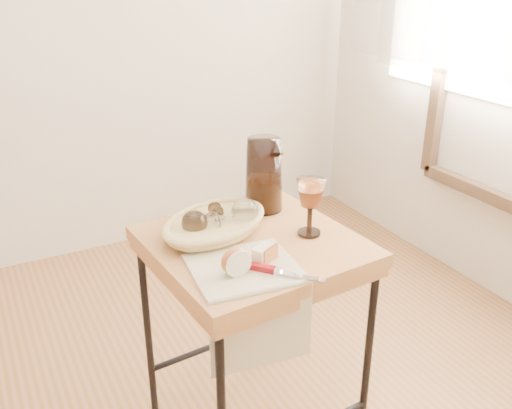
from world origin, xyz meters
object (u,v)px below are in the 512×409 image
goblet_lying_a (204,217)px  pitcher (264,174)px  wine_goblet (310,207)px  table_knife (281,271)px  bread_basket (215,225)px  apple_half (235,261)px  goblet_lying_b (232,216)px  side_table (253,341)px  tea_towel (244,268)px

goblet_lying_a → pitcher: pitcher is taller
wine_goblet → table_knife: wine_goblet is taller
bread_basket → apple_half: size_ratio=4.11×
goblet_lying_a → goblet_lying_b: 0.08m
apple_half → pitcher: bearing=49.0°
wine_goblet → goblet_lying_b: bearing=148.5°
goblet_lying_a → pitcher: size_ratio=0.45×
goblet_lying_a → goblet_lying_b: bearing=126.4°
side_table → apple_half: (-0.13, -0.16, 0.41)m
pitcher → table_knife: (-0.17, -0.40, -0.11)m
wine_goblet → apple_half: wine_goblet is taller
tea_towel → table_knife: bearing=-43.3°
wine_goblet → apple_half: size_ratio=2.24×
table_knife → goblet_lying_a: bearing=152.4°
side_table → bread_basket: bearing=130.7°
goblet_lying_b → table_knife: 0.29m
goblet_lying_a → apple_half: 0.26m
bread_basket → goblet_lying_b: goblet_lying_b is taller
side_table → goblet_lying_a: goblet_lying_a is taller
bread_basket → wine_goblet: size_ratio=1.84×
goblet_lying_b → pitcher: size_ratio=0.49×
goblet_lying_a → table_knife: (0.08, -0.33, -0.04)m
tea_towel → goblet_lying_a: 0.25m
bread_basket → goblet_lying_b: size_ratio=2.37×
tea_towel → pitcher: (0.23, 0.32, 0.12)m
table_knife → pitcher: bearing=116.6°
side_table → wine_goblet: bearing=-16.1°
goblet_lying_a → wine_goblet: (0.27, -0.15, 0.04)m
apple_half → goblet_lying_a: bearing=82.0°
bread_basket → pitcher: pitcher is taller
bread_basket → tea_towel: bearing=-119.4°
goblet_lying_b → apple_half: size_ratio=1.74×
side_table → wine_goblet: (0.17, -0.05, 0.45)m
pitcher → apple_half: (-0.27, -0.34, -0.08)m
bread_basket → goblet_lying_b: 0.06m
side_table → goblet_lying_b: (-0.03, 0.07, 0.42)m
goblet_lying_a → goblet_lying_b: (0.08, -0.03, 0.00)m
bread_basket → pitcher: 0.25m
apple_half → goblet_lying_b: bearing=63.5°
side_table → pitcher: bearing=53.3°
bread_basket → table_knife: bearing=-105.9°
pitcher → tea_towel: bearing=-106.3°
goblet_lying_a → wine_goblet: size_ratio=0.71×
side_table → table_knife: 0.44m
bread_basket → apple_half: bearing=-127.0°
goblet_lying_b → table_knife: goblet_lying_b is taller
tea_towel → goblet_lying_b: (0.07, 0.21, 0.05)m
apple_half → side_table: bearing=46.9°
pitcher → wine_goblet: size_ratio=1.59×
wine_goblet → apple_half: (-0.30, -0.11, -0.05)m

